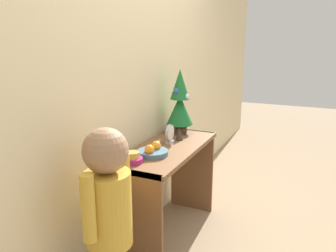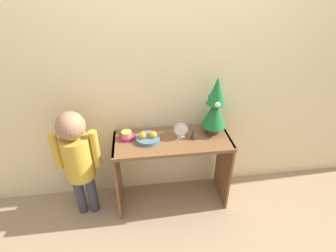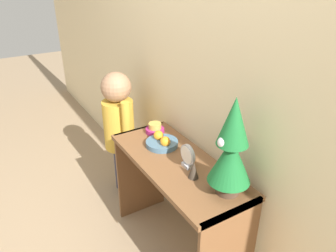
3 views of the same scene
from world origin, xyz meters
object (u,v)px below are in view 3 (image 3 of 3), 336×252
Objects in this scene: singing_bowl at (155,129)px; figurine at (194,170)px; mini_tree at (231,149)px; desk_clock at (188,156)px; child_figure at (119,121)px; fruit_bowl at (162,142)px.

figurine is at bearing -7.62° from singing_bowl.
mini_tree is 3.66× the size of desk_clock.
desk_clock is at bearing 163.57° from figurine.
child_figure is at bearing -178.66° from figurine.
desk_clock reaches higher than figurine.
mini_tree is 0.79m from singing_bowl.
child_figure is (-0.59, -0.05, -0.09)m from fruit_bowl.
fruit_bowl is at bearing -175.07° from mini_tree.
figurine is at bearing 1.34° from child_figure.
figurine is at bearing -3.98° from fruit_bowl.
child_figure is (-0.98, -0.02, -0.11)m from figurine.
desk_clock is at bearing -5.57° from singing_bowl.
desk_clock reaches higher than singing_bowl.
figurine is at bearing -158.07° from mini_tree.
fruit_bowl is 0.19× the size of child_figure.
mini_tree is at bearing 8.89° from desk_clock.
mini_tree is at bearing 0.08° from singing_bowl.
mini_tree is 0.49× the size of child_figure.
singing_bowl is at bearing 164.74° from fruit_bowl.
figurine is (0.10, -0.03, -0.02)m from desk_clock.
desk_clock is at bearing 0.76° from fruit_bowl.
fruit_bowl is 1.44× the size of desk_clock.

